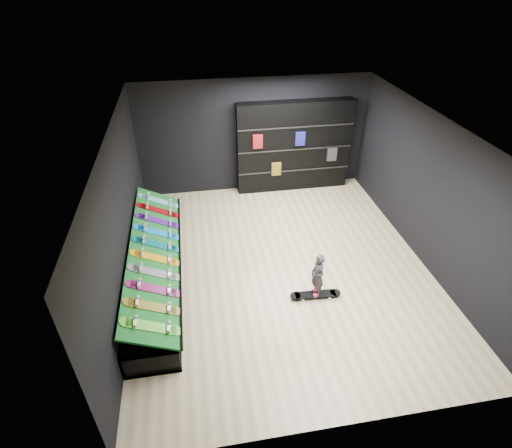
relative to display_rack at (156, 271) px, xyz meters
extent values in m
cube|color=beige|center=(2.55, 0.00, -0.25)|extent=(6.00, 7.00, 0.01)
cube|color=white|center=(2.55, 0.00, 2.75)|extent=(6.00, 7.00, 0.01)
cube|color=black|center=(2.55, 3.50, 1.25)|extent=(6.00, 0.02, 3.00)
cube|color=black|center=(2.55, -3.50, 1.25)|extent=(6.00, 0.02, 3.00)
cube|color=black|center=(-0.45, 0.00, 1.25)|extent=(0.02, 7.00, 3.00)
cube|color=black|center=(5.55, 0.00, 1.25)|extent=(0.02, 7.00, 3.00)
cube|color=#0D5519|center=(0.05, 0.00, 0.46)|extent=(0.92, 4.50, 0.46)
cube|color=black|center=(3.60, 3.32, 0.96)|extent=(3.03, 0.35, 2.42)
imported|color=black|center=(3.00, -1.01, 0.12)|extent=(0.19, 0.24, 0.55)
camera|label=1|loc=(0.95, -6.27, 5.23)|focal=28.00mm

